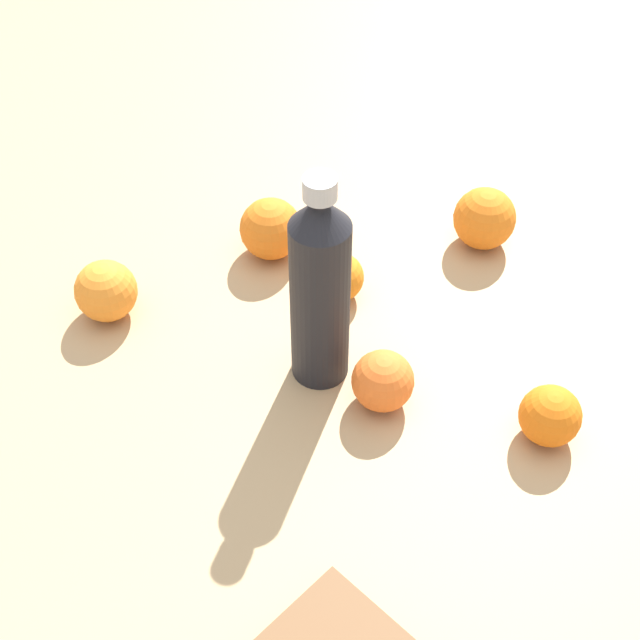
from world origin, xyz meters
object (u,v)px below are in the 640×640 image
(orange_2, at_px, (271,229))
(orange_4, at_px, (106,291))
(orange_1, at_px, (484,218))
(orange_3, at_px, (383,381))
(orange_5, at_px, (550,416))
(water_bottle, at_px, (320,289))
(orange_0, at_px, (339,277))

(orange_2, xyz_separation_m, orange_4, (-0.07, -0.21, -0.00))
(orange_1, relative_size, orange_4, 1.08)
(orange_3, distance_m, orange_5, 0.18)
(orange_2, xyz_separation_m, orange_3, (0.26, -0.10, -0.01))
(water_bottle, relative_size, orange_5, 4.09)
(water_bottle, height_order, orange_1, water_bottle)
(orange_2, height_order, orange_5, orange_2)
(orange_0, height_order, orange_3, orange_3)
(orange_3, bearing_deg, orange_1, 102.24)
(orange_2, height_order, orange_3, orange_2)
(orange_0, xyz_separation_m, orange_5, (0.31, -0.02, 0.00))
(orange_3, bearing_deg, orange_4, -162.70)
(orange_4, distance_m, orange_5, 0.53)
(orange_1, bearing_deg, orange_0, -111.80)
(water_bottle, distance_m, orange_4, 0.28)
(orange_0, bearing_deg, water_bottle, -60.54)
(orange_4, bearing_deg, orange_5, 20.01)
(orange_1, relative_size, orange_3, 1.17)
(orange_1, distance_m, orange_4, 0.48)
(orange_4, relative_size, orange_5, 1.12)
(orange_1, height_order, orange_2, same)
(orange_2, distance_m, orange_4, 0.22)
(orange_0, bearing_deg, orange_3, -34.61)
(orange_3, xyz_separation_m, orange_5, (0.16, 0.08, -0.00))
(orange_0, xyz_separation_m, orange_4, (-0.19, -0.20, 0.01))
(orange_1, bearing_deg, orange_3, -77.76)
(orange_1, relative_size, orange_2, 1.01)
(water_bottle, bearing_deg, orange_5, 18.21)
(orange_1, bearing_deg, orange_4, -124.02)
(orange_2, bearing_deg, orange_0, -2.52)
(orange_0, xyz_separation_m, orange_3, (0.14, -0.10, 0.00))
(water_bottle, bearing_deg, orange_2, 146.95)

